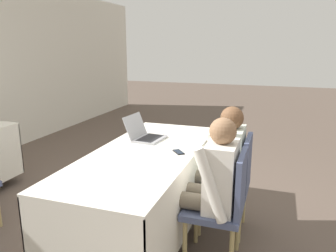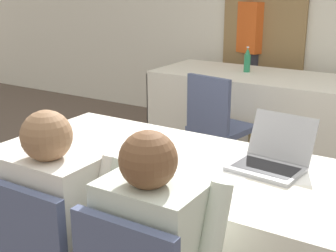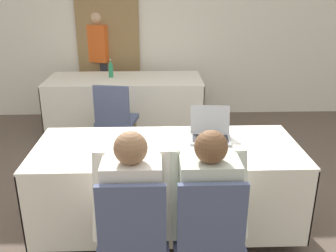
% 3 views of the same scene
% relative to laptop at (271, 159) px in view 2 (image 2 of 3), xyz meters
% --- Properties ---
extents(curtain_panel, '(0.93, 0.04, 2.65)m').
position_rel_laptop_xyz_m(curtain_panel, '(-1.15, 2.88, 0.52)').
color(curtain_panel, olive).
rests_on(curtain_panel, ground_plane).
extents(conference_table_near, '(2.09, 0.87, 0.76)m').
position_rel_laptop_xyz_m(conference_table_near, '(-0.36, -0.15, -0.22)').
color(conference_table_near, white).
rests_on(conference_table_near, ground_plane).
extents(conference_table_far, '(2.09, 0.87, 0.76)m').
position_rel_laptop_xyz_m(conference_table_far, '(-0.87, 2.17, -0.22)').
color(conference_table_far, white).
rests_on(conference_table_far, ground_plane).
extents(laptop, '(0.36, 0.37, 0.24)m').
position_rel_laptop_xyz_m(laptop, '(0.00, 0.00, 0.00)').
color(laptop, '#99999E').
rests_on(laptop, conference_table_near).
extents(cell_phone, '(0.15, 0.14, 0.01)m').
position_rel_laptop_xyz_m(cell_phone, '(-0.29, -0.43, -0.04)').
color(cell_phone, black).
rests_on(cell_phone, conference_table_near).
extents(paper_beside_laptop, '(0.31, 0.35, 0.00)m').
position_rel_laptop_xyz_m(paper_beside_laptop, '(-0.55, -0.31, -0.05)').
color(paper_beside_laptop, white).
rests_on(paper_beside_laptop, conference_table_near).
extents(paper_centre_table, '(0.32, 0.36, 0.00)m').
position_rel_laptop_xyz_m(paper_centre_table, '(-0.12, -0.28, -0.05)').
color(paper_centre_table, white).
rests_on(paper_centre_table, conference_table_near).
extents(paper_left_edge, '(0.29, 0.35, 0.00)m').
position_rel_laptop_xyz_m(paper_left_edge, '(0.10, 0.01, -0.05)').
color(paper_left_edge, white).
rests_on(paper_left_edge, conference_table_near).
extents(water_bottle, '(0.06, 0.06, 0.25)m').
position_rel_laptop_xyz_m(water_bottle, '(-1.06, 2.24, 0.07)').
color(water_bottle, '#288456').
rests_on(water_bottle, conference_table_far).
extents(chair_far_spare, '(0.51, 0.51, 0.91)m').
position_rel_laptop_xyz_m(chair_far_spare, '(-0.92, 1.31, -0.30)').
color(chair_far_spare, tan).
rests_on(chair_far_spare, ground_plane).
extents(person_checkered_shirt, '(0.50, 0.52, 1.17)m').
position_rel_laptop_xyz_m(person_checkered_shirt, '(-0.60, -0.78, -0.14)').
color(person_checkered_shirt, '#665B4C').
rests_on(person_checkered_shirt, ground_plane).
extents(person_red_shirt, '(0.39, 0.31, 1.59)m').
position_rel_laptop_xyz_m(person_red_shirt, '(-1.31, 2.91, 0.11)').
color(person_red_shirt, '#33333D').
rests_on(person_red_shirt, ground_plane).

